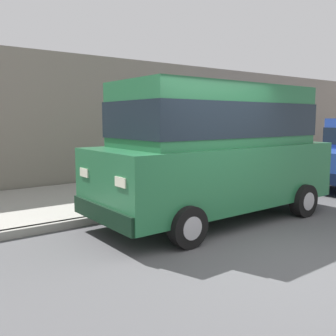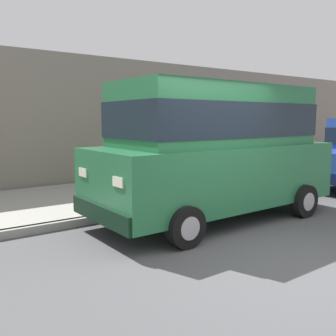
# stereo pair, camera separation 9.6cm
# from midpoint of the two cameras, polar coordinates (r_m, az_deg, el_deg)

# --- Properties ---
(ground_plane) EXTENTS (80.00, 80.00, 0.00)m
(ground_plane) POSITION_cam_midpoint_polar(r_m,az_deg,el_deg) (5.45, 16.80, -13.30)
(ground_plane) COLOR #4C4C4F
(curb) EXTENTS (0.16, 64.00, 0.14)m
(curb) POSITION_cam_midpoint_polar(r_m,az_deg,el_deg) (7.69, -2.65, -6.34)
(curb) COLOR gray
(curb) RESTS_ON ground
(sidewalk) EXTENTS (3.60, 64.00, 0.14)m
(sidewalk) POSITION_cam_midpoint_polar(r_m,az_deg,el_deg) (9.21, -8.87, -4.11)
(sidewalk) COLOR #99968E
(sidewalk) RESTS_ON ground
(car_green_van) EXTENTS (2.20, 4.93, 2.52)m
(car_green_van) POSITION_cam_midpoint_polar(r_m,az_deg,el_deg) (7.10, 6.91, 3.31)
(car_green_van) COLOR #23663D
(car_green_van) RESTS_ON ground
(dog_brown) EXTENTS (0.49, 0.64, 0.49)m
(dog_brown) POSITION_cam_midpoint_polar(r_m,az_deg,el_deg) (9.75, -8.65, -1.31)
(dog_brown) COLOR brown
(dog_brown) RESTS_ON sidewalk
(building_facade) EXTENTS (0.50, 20.00, 3.66)m
(building_facade) POSITION_cam_midpoint_polar(r_m,az_deg,el_deg) (13.18, 3.68, 7.14)
(building_facade) COLOR slate
(building_facade) RESTS_ON ground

